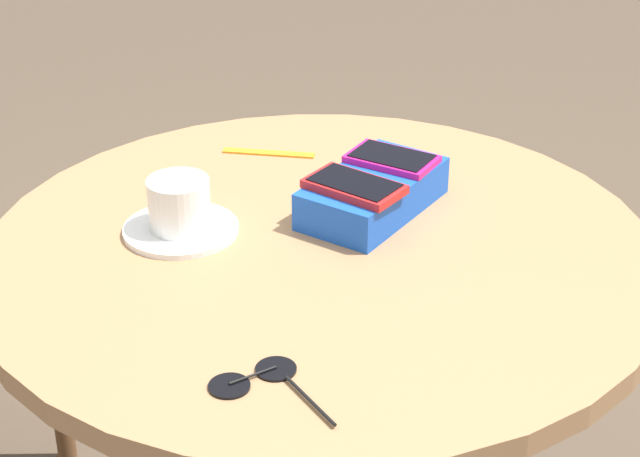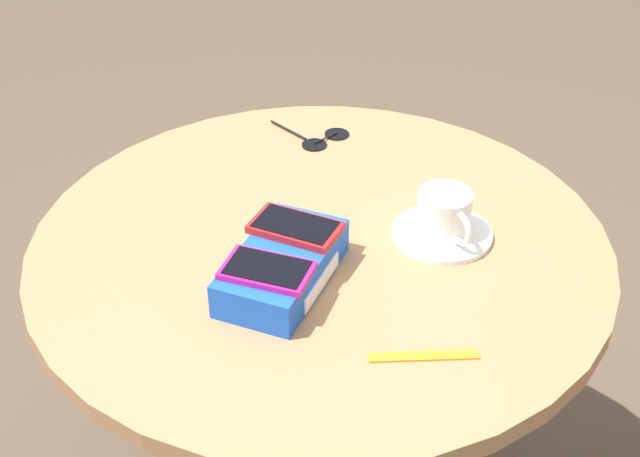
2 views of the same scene
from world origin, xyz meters
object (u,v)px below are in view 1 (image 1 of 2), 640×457
phone_red (354,186)px  sunglasses (259,380)px  phone_box (373,193)px  phone_magenta (392,159)px  lanyard_strap (269,153)px  round_table (320,339)px  saucer (181,229)px  coffee_cup (179,202)px

phone_red → sunglasses: bearing=33.5°
phone_box → sunglasses: bearing=31.8°
phone_magenta → phone_box: bearing=18.6°
phone_box → sunglasses: (0.35, 0.22, -0.02)m
phone_red → lanyard_strap: (-0.05, -0.26, -0.06)m
round_table → phone_magenta: 0.26m
saucer → lanyard_strap: (-0.24, -0.13, -0.00)m
lanyard_strap → saucer: bearing=28.2°
lanyard_strap → round_table: bearing=66.7°
phone_red → round_table: bearing=5.7°
phone_magenta → saucer: (0.28, -0.09, -0.05)m
phone_magenta → coffee_cup: (0.28, -0.10, -0.01)m
phone_red → coffee_cup: (0.19, -0.13, -0.02)m
lanyard_strap → phone_box: bearing=89.6°
phone_red → lanyard_strap: phone_red is taller
phone_red → coffee_cup: size_ratio=1.30×
round_table → phone_red: phone_red is taller
round_table → phone_magenta: phone_magenta is taller
round_table → saucer: (0.12, -0.14, 0.15)m
phone_box → round_table: bearing=12.4°
round_table → phone_box: size_ratio=3.62×
round_table → phone_magenta: size_ratio=6.42×
round_table → coffee_cup: bearing=-48.2°
phone_box → phone_magenta: size_ratio=1.78×
coffee_cup → sunglasses: size_ratio=0.75×
phone_red → phone_magenta: bearing=-160.5°
phone_box → saucer: 0.26m
lanyard_strap → sunglasses: (0.35, 0.45, 0.00)m
saucer → coffee_cup: 0.04m
phone_magenta → lanyard_strap: (0.05, -0.22, -0.06)m
phone_magenta → lanyard_strap: bearing=-78.1°
round_table → phone_red: 0.22m
saucer → sunglasses: bearing=71.0°
phone_box → lanyard_strap: 0.24m
saucer → lanyard_strap: bearing=-151.8°
coffee_cup → lanyard_strap: coffee_cup is taller
round_table → sunglasses: 0.34m
round_table → saucer: size_ratio=5.74×
sunglasses → saucer: bearing=-109.0°
phone_magenta → phone_red: size_ratio=0.98×
round_table → lanyard_strap: (-0.11, -0.26, 0.15)m
phone_magenta → sunglasses: 0.46m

